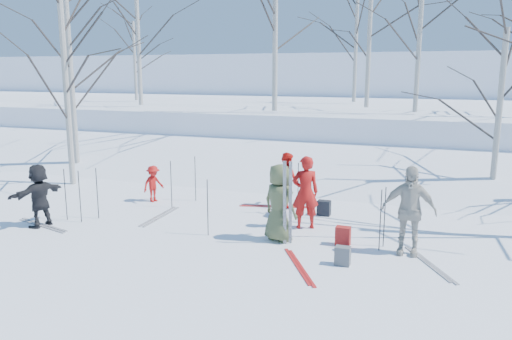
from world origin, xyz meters
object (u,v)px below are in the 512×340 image
at_px(skier_grey_west, 39,195).
at_px(dog, 280,205).
at_px(backpack_grey, 343,256).
at_px(backpack_dark, 324,208).
at_px(skier_olive_center, 279,203).
at_px(skier_cream_east, 409,210).
at_px(skier_red_north, 305,192).
at_px(skier_red_seated, 153,184).
at_px(skier_redor_behind, 287,179).
at_px(backpack_red, 343,236).

height_order(skier_grey_west, dog, skier_grey_west).
xyz_separation_m(backpack_grey, backpack_dark, (-1.14, 3.31, 0.01)).
bearing_deg(skier_grey_west, skier_olive_center, 110.94).
xyz_separation_m(skier_olive_center, skier_cream_east, (2.78, 0.14, 0.06)).
height_order(skier_red_north, backpack_dark, skier_red_north).
relative_size(skier_red_north, backpack_grey, 4.72).
distance_m(skier_red_seated, backpack_dark, 5.05).
bearing_deg(skier_olive_center, skier_redor_behind, -53.15).
distance_m(skier_cream_east, backpack_red, 1.54).
bearing_deg(backpack_dark, dog, -158.68).
bearing_deg(skier_grey_west, dog, 130.12).
bearing_deg(dog, skier_red_north, 130.46).
xyz_separation_m(skier_olive_center, skier_grey_west, (-5.85, -1.07, -0.10)).
distance_m(skier_red_north, skier_redor_behind, 2.06).
bearing_deg(skier_grey_west, backpack_red, 110.37).
bearing_deg(skier_red_seated, dog, -70.46).
distance_m(skier_redor_behind, skier_cream_east, 4.44).
bearing_deg(skier_red_north, skier_cream_east, 134.00).
bearing_deg(backpack_grey, backpack_dark, 109.03).
bearing_deg(skier_cream_east, backpack_grey, -135.83).
relative_size(skier_redor_behind, backpack_dark, 3.87).
relative_size(skier_grey_west, backpack_red, 3.74).
height_order(skier_olive_center, skier_cream_east, skier_cream_east).
height_order(skier_red_seated, skier_grey_west, skier_grey_west).
height_order(dog, backpack_dark, dog).
distance_m(skier_olive_center, skier_grey_west, 5.95).
bearing_deg(dog, skier_red_seated, -8.45).
xyz_separation_m(skier_red_north, backpack_dark, (0.19, 1.24, -0.70)).
distance_m(skier_redor_behind, skier_red_seated, 3.94).
distance_m(skier_olive_center, skier_redor_behind, 2.97).
bearing_deg(skier_redor_behind, skier_cream_east, -173.43).
bearing_deg(dog, skier_olive_center, 99.87).
height_order(skier_olive_center, skier_red_north, skier_red_north).
height_order(skier_olive_center, backpack_grey, skier_olive_center).
relative_size(skier_red_north, skier_redor_behind, 1.16).
bearing_deg(skier_cream_east, skier_red_seated, 165.89).
relative_size(skier_red_north, backpack_dark, 4.49).
relative_size(skier_redor_behind, backpack_red, 3.69).
distance_m(skier_red_north, skier_red_seated, 4.93).
xyz_separation_m(skier_cream_east, skier_grey_west, (-8.63, -1.21, -0.16)).
xyz_separation_m(dog, backpack_dark, (1.10, 0.43, -0.08)).
xyz_separation_m(skier_redor_behind, backpack_red, (2.13, -2.70, -0.56)).
bearing_deg(backpack_grey, skier_olive_center, 149.43).
bearing_deg(skier_olive_center, dog, -49.53).
distance_m(skier_olive_center, skier_cream_east, 2.79).
distance_m(skier_red_north, skier_cream_east, 2.65).
bearing_deg(skier_redor_behind, skier_red_seated, 58.13).
height_order(backpack_red, backpack_dark, backpack_red).
relative_size(skier_red_seated, backpack_dark, 2.69).
height_order(skier_olive_center, backpack_dark, skier_olive_center).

